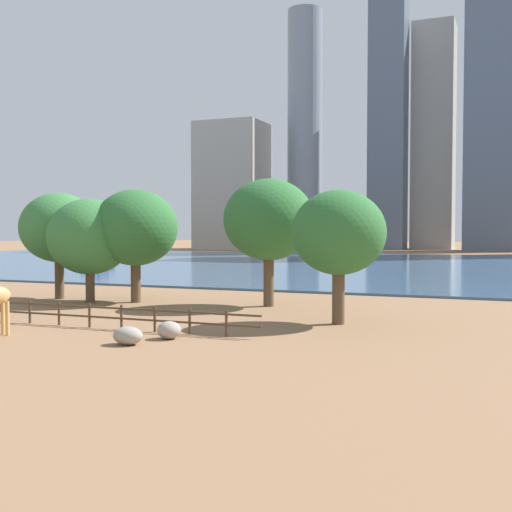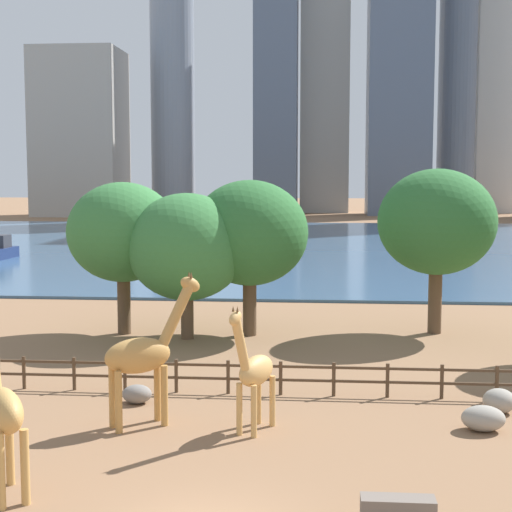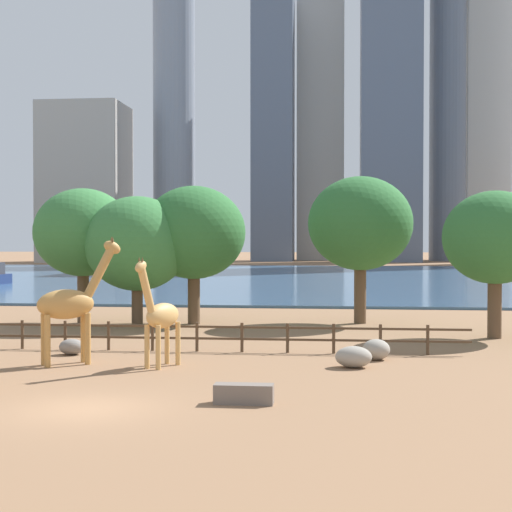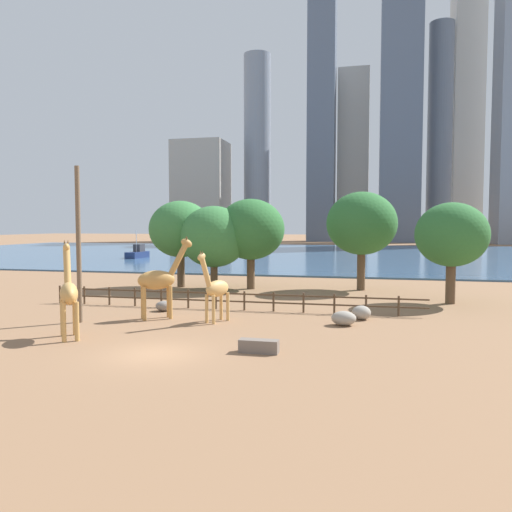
{
  "view_description": "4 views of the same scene",
  "coord_description": "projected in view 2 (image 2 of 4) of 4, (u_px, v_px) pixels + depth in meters",
  "views": [
    {
      "loc": [
        24.23,
        -16.28,
        5.22
      ],
      "look_at": [
        3.64,
        34.46,
        2.99
      ],
      "focal_mm": 45.0,
      "sensor_mm": 36.0,
      "label": 1
    },
    {
      "loc": [
        2.66,
        -17.18,
        8.32
      ],
      "look_at": [
        -1.58,
        32.49,
        3.22
      ],
      "focal_mm": 55.0,
      "sensor_mm": 36.0,
      "label": 2
    },
    {
      "loc": [
        7.4,
        -22.21,
        4.99
      ],
      "look_at": [
        0.84,
        39.3,
        3.66
      ],
      "focal_mm": 55.0,
      "sensor_mm": 36.0,
      "label": 3
    },
    {
      "loc": [
        9.39,
        -20.5,
        5.79
      ],
      "look_at": [
        -1.89,
        28.61,
        2.64
      ],
      "focal_mm": 35.0,
      "sensor_mm": 36.0,
      "label": 4
    }
  ],
  "objects": [
    {
      "name": "boulder_small",
      "position": [
        137.0,
        394.0,
        28.76
      ],
      "size": [
        1.09,
        0.91,
        0.68
      ],
      "primitive_type": "ellipsoid",
      "color": "gray",
      "rests_on": "ground"
    },
    {
      "name": "skyline_tower_glass",
      "position": [
        80.0,
        133.0,
        163.64
      ],
      "size": [
        17.56,
        14.88,
        34.41
      ],
      "primitive_type": "cube",
      "color": "#ADA89E",
      "rests_on": "ground"
    },
    {
      "name": "skyline_tower_far",
      "position": [
        276.0,
        15.0,
        168.99
      ],
      "size": [
        9.36,
        8.77,
        86.03
      ],
      "primitive_type": "cube",
      "color": "slate",
      "rests_on": "ground"
    },
    {
      "name": "giraffe_tall",
      "position": [
        144.0,
        355.0,
        25.97
      ],
      "size": [
        3.25,
        2.44,
        5.11
      ],
      "rotation": [
        0.0,
        0.0,
        0.58
      ],
      "color": "#C18C47",
      "rests_on": "ground"
    },
    {
      "name": "skyline_tower_short",
      "position": [
        325.0,
        78.0,
        179.01
      ],
      "size": [
        10.97,
        10.77,
        61.2
      ],
      "primitive_type": "cube",
      "color": "#B7B2A8",
      "rests_on": "ground"
    },
    {
      "name": "giraffe_companion",
      "position": [
        2.0,
        408.0,
        20.31
      ],
      "size": [
        2.31,
        2.84,
        5.0
      ],
      "rotation": [
        0.0,
        0.0,
        2.2
      ],
      "color": "tan",
      "rests_on": "ground"
    },
    {
      "name": "giraffe_young",
      "position": [
        254.0,
        371.0,
        25.38
      ],
      "size": [
        1.53,
        2.68,
        4.34
      ],
      "rotation": [
        0.0,
        0.0,
        4.31
      ],
      "color": "tan",
      "rests_on": "ground"
    },
    {
      "name": "boat_sailboat",
      "position": [
        0.0,
        251.0,
        77.23
      ],
      "size": [
        2.09,
        5.3,
        4.71
      ],
      "rotation": [
        0.0,
        0.0,
        4.67
      ],
      "color": "navy",
      "rests_on": "harbor_water"
    },
    {
      "name": "tree_left_small",
      "position": [
        250.0,
        233.0,
        40.57
      ],
      "size": [
        6.08,
        6.08,
        8.13
      ],
      "color": "brown",
      "rests_on": "ground"
    },
    {
      "name": "skyline_tower_needle",
      "position": [
        172.0,
        63.0,
        169.1
      ],
      "size": [
        9.49,
        9.49,
        65.27
      ],
      "primitive_type": "cylinder",
      "color": "gray",
      "rests_on": "ground"
    },
    {
      "name": "feeding_trough",
      "position": [
        398.0,
        509.0,
        18.91
      ],
      "size": [
        1.8,
        0.6,
        0.6
      ],
      "primitive_type": "cube",
      "color": "#72665B",
      "rests_on": "ground"
    },
    {
      "name": "boulder_by_pole",
      "position": [
        499.0,
        401.0,
        27.6
      ],
      "size": [
        1.14,
        1.14,
        0.86
      ],
      "primitive_type": "ellipsoid",
      "color": "gray",
      "rests_on": "ground"
    },
    {
      "name": "skyline_block_right",
      "position": [
        458.0,
        45.0,
        171.71
      ],
      "size": [
        8.23,
        8.23,
        73.83
      ],
      "primitive_type": "cylinder",
      "color": "slate",
      "rests_on": "ground"
    },
    {
      "name": "ground_plane",
      "position": [
        301.0,
        243.0,
        97.4
      ],
      "size": [
        400.0,
        400.0,
        0.0
      ],
      "primitive_type": "plane",
      "color": "#8C6647"
    },
    {
      "name": "skyline_block_left",
      "position": [
        400.0,
        21.0,
        164.64
      ],
      "size": [
        13.12,
        12.28,
        81.68
      ],
      "primitive_type": "cube",
      "color": "slate",
      "rests_on": "ground"
    },
    {
      "name": "enclosure_fence",
      "position": [
        241.0,
        374.0,
        29.95
      ],
      "size": [
        26.12,
        0.14,
        1.3
      ],
      "color": "#4C3826",
      "rests_on": "ground"
    },
    {
      "name": "harbor_water",
      "position": [
        300.0,
        244.0,
        94.41
      ],
      "size": [
        180.0,
        86.0,
        0.2
      ],
      "primitive_type": "cube",
      "color": "#3D6084",
      "rests_on": "ground"
    },
    {
      "name": "tree_right_tall",
      "position": [
        437.0,
        222.0,
        41.04
      ],
      "size": [
        6.18,
        6.18,
        8.71
      ],
      "color": "brown",
      "rests_on": "ground"
    },
    {
      "name": "tree_left_large",
      "position": [
        123.0,
        233.0,
        40.97
      ],
      "size": [
        5.81,
        5.81,
        8.02
      ],
      "color": "brown",
      "rests_on": "ground"
    },
    {
      "name": "tree_right_small",
      "position": [
        187.0,
        247.0,
        39.73
      ],
      "size": [
        6.07,
        6.07,
        7.47
      ],
      "color": "brown",
      "rests_on": "ground"
    },
    {
      "name": "boulder_near_fence",
      "position": [
        483.0,
        418.0,
        25.63
      ],
      "size": [
        1.43,
        1.11,
        0.83
      ],
      "primitive_type": "ellipsoid",
      "color": "gray",
      "rests_on": "ground"
    }
  ]
}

